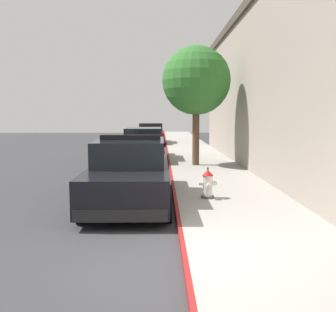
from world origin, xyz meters
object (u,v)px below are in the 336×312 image
at_px(fire_hydrant, 208,184).
at_px(street_tree, 196,81).
at_px(parked_car_silver_ahead, 144,145).
at_px(police_cruiser, 131,173).
at_px(parked_car_dark_far, 151,134).

xyz_separation_m(fire_hydrant, street_tree, (0.26, 6.16, 3.03)).
distance_m(parked_car_silver_ahead, street_tree, 4.25).
distance_m(fire_hydrant, street_tree, 6.87).
distance_m(parked_car_silver_ahead, fire_hydrant, 8.71).
height_order(police_cruiser, street_tree, street_tree).
bearing_deg(parked_car_dark_far, street_tree, -80.11).
bearing_deg(police_cruiser, parked_car_silver_ahead, 90.48).
relative_size(parked_car_dark_far, street_tree, 1.01).
bearing_deg(street_tree, fire_hydrant, -92.42).
relative_size(parked_car_silver_ahead, fire_hydrant, 6.37).
height_order(parked_car_dark_far, fire_hydrant, parked_car_dark_far).
xyz_separation_m(parked_car_silver_ahead, street_tree, (2.23, -2.32, 2.77)).
height_order(parked_car_silver_ahead, street_tree, street_tree).
distance_m(parked_car_dark_far, street_tree, 12.83).
bearing_deg(parked_car_silver_ahead, parked_car_dark_far, 89.54).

